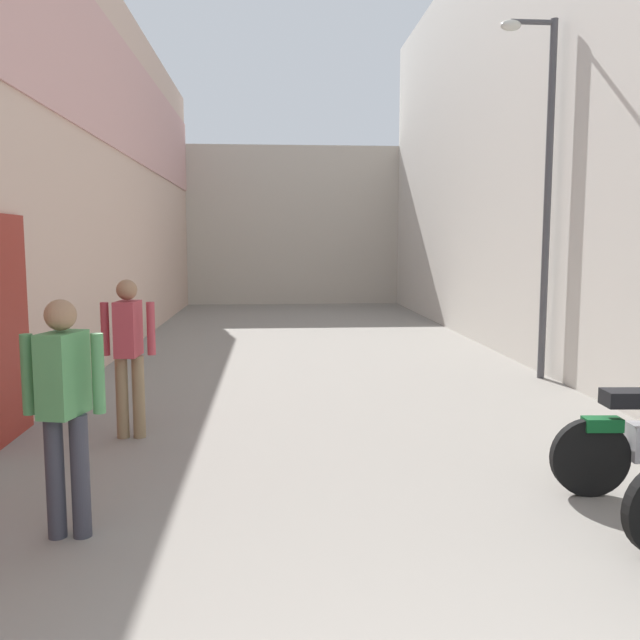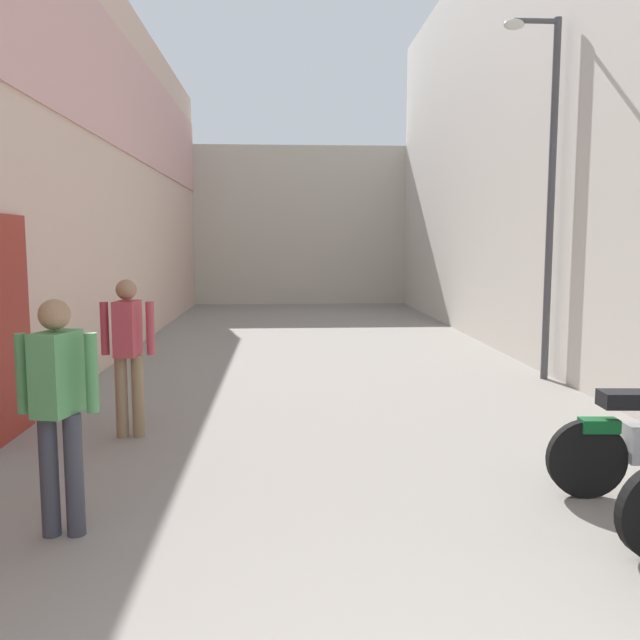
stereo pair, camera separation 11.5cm
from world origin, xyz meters
name	(u,v)px [view 1 (the left image)]	position (x,y,z in m)	size (l,w,h in m)	color
ground_plane	(324,385)	(0.00, 7.92, 0.00)	(35.84, 35.84, 0.00)	gray
building_left	(92,165)	(-3.48, 9.87, 3.13)	(0.45, 19.84, 6.21)	beige
building_right	(527,122)	(3.48, 9.92, 3.89)	(0.45, 19.84, 7.77)	beige
building_far_end	(292,226)	(0.00, 20.84, 2.45)	(9.57, 2.00, 4.89)	beige
pedestrian_mid_alley	(64,401)	(-2.04, 3.35, 0.92)	(0.52, 0.38, 1.57)	#383842
pedestrian_further_down	(129,346)	(-2.10, 5.60, 0.92)	(0.52, 0.35, 1.57)	#8C7251
street_lamp	(542,174)	(3.05, 8.14, 2.86)	(0.79, 0.18, 4.92)	#47474C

